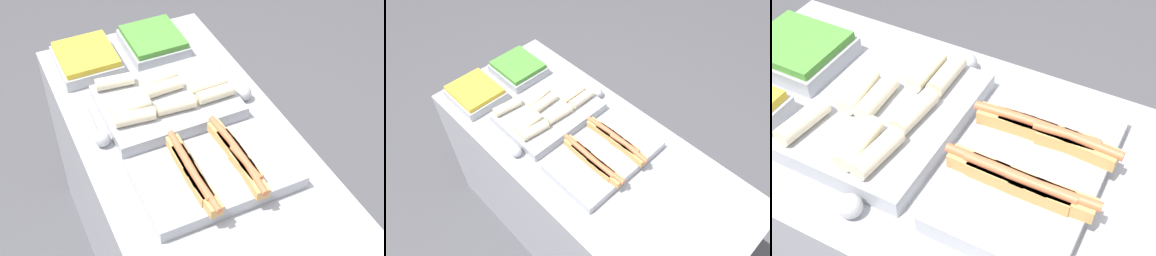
{
  "view_description": "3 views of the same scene",
  "coord_description": "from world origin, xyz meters",
  "views": [
    {
      "loc": [
        1.12,
        -0.55,
        2.23
      ],
      "look_at": [
        -0.06,
        0.0,
        0.99
      ],
      "focal_mm": 50.0,
      "sensor_mm": 36.0,
      "label": 1
    },
    {
      "loc": [
        0.77,
        -0.8,
        2.34
      ],
      "look_at": [
        -0.06,
        0.0,
        0.99
      ],
      "focal_mm": 35.0,
      "sensor_mm": 36.0,
      "label": 2
    },
    {
      "loc": [
        0.35,
        -0.78,
        1.87
      ],
      "look_at": [
        -0.06,
        0.0,
        0.99
      ],
      "focal_mm": 50.0,
      "sensor_mm": 36.0,
      "label": 3
    }
  ],
  "objects": [
    {
      "name": "tray_hotdogs",
      "position": [
        0.11,
        0.0,
        0.94
      ],
      "size": [
        0.36,
        0.51,
        0.1
      ],
      "color": "#A8AAB2",
      "rests_on": "counter"
    },
    {
      "name": "tray_wraps",
      "position": [
        -0.28,
        -0.0,
        0.94
      ],
      "size": [
        0.37,
        0.49,
        0.1
      ],
      "color": "#A8AAB2",
      "rests_on": "counter"
    },
    {
      "name": "tray_side_back",
      "position": [
        -0.65,
        0.09,
        0.94
      ],
      "size": [
        0.26,
        0.24,
        0.07
      ],
      "color": "#A8AAB2",
      "rests_on": "counter"
    },
    {
      "name": "serving_spoon_near",
      "position": [
        -0.2,
        -0.28,
        0.93
      ],
      "size": [
        0.26,
        0.06,
        0.06
      ],
      "color": "#B2B5BA",
      "rests_on": "counter"
    },
    {
      "name": "ground_plane",
      "position": [
        0.0,
        0.0,
        0.0
      ],
      "size": [
        12.0,
        12.0,
        0.0
      ],
      "primitive_type": "plane",
      "color": "#4C4C51"
    },
    {
      "name": "counter",
      "position": [
        0.0,
        0.0,
        0.45
      ],
      "size": [
        1.66,
        0.74,
        0.91
      ],
      "color": "#A8AAB2",
      "rests_on": "ground_plane"
    },
    {
      "name": "tray_side_front",
      "position": [
        -0.65,
        -0.2,
        0.94
      ],
      "size": [
        0.26,
        0.24,
        0.07
      ],
      "color": "#A8AAB2",
      "rests_on": "counter"
    },
    {
      "name": "serving_spoon_far",
      "position": [
        -0.21,
        0.28,
        0.93
      ],
      "size": [
        0.25,
        0.06,
        0.06
      ],
      "color": "#B2B5BA",
      "rests_on": "counter"
    }
  ]
}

